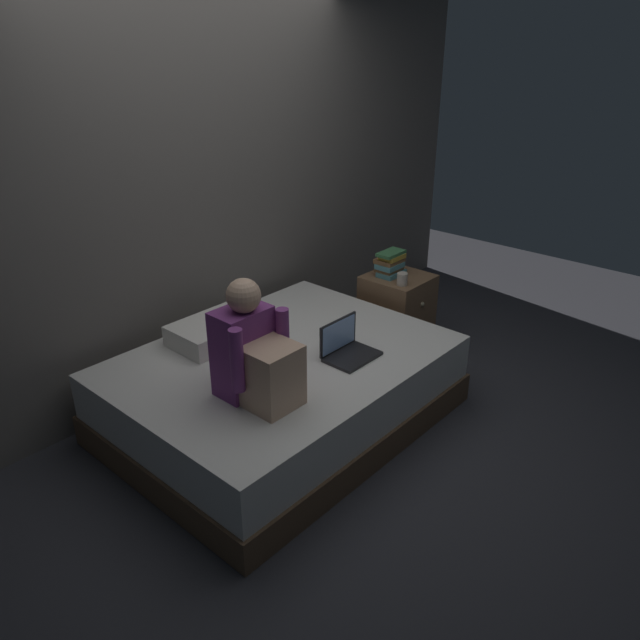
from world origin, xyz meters
The scene contains 9 objects.
ground_plane centered at (0.00, 0.00, 0.00)m, with size 8.00×8.00×0.00m, color #2D2D33.
wall_back centered at (0.00, 1.20, 1.35)m, with size 5.60×0.10×2.70m, color #605B56.
bed centered at (-0.20, 0.30, 0.23)m, with size 2.00×1.50×0.47m.
nightstand centered at (1.10, 0.36, 0.30)m, with size 0.44×0.46×0.59m.
person_sitting centered at (-0.62, 0.07, 0.72)m, with size 0.39×0.44×0.66m.
laptop centered at (0.05, 0.00, 0.53)m, with size 0.32×0.23×0.22m.
pillow centered at (-0.33, 0.75, 0.54)m, with size 0.56×0.36×0.13m, color silver.
book_stack centered at (1.07, 0.42, 0.68)m, with size 0.23×0.17×0.19m.
mug centered at (0.97, 0.24, 0.64)m, with size 0.08×0.08×0.09m, color #BCB2A3.
Camera 1 is at (-2.47, -2.03, 2.23)m, focal length 34.29 mm.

